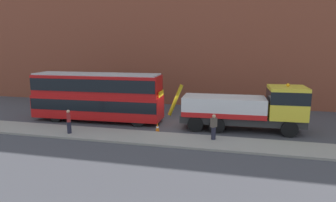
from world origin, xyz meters
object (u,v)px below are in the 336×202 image
(pedestrian_onlooker, at_px, (69,122))
(traffic_cone_near_bus, at_px, (157,128))
(pedestrian_bystander, at_px, (214,127))
(double_decker_bus, at_px, (97,95))
(recovery_tow_truck, at_px, (248,108))

(pedestrian_onlooker, height_order, traffic_cone_near_bus, pedestrian_onlooker)
(traffic_cone_near_bus, bearing_deg, pedestrian_bystander, -15.27)
(pedestrian_bystander, height_order, traffic_cone_near_bus, pedestrian_bystander)
(double_decker_bus, height_order, traffic_cone_near_bus, double_decker_bus)
(recovery_tow_truck, height_order, pedestrian_onlooker, recovery_tow_truck)
(pedestrian_bystander, relative_size, traffic_cone_near_bus, 2.38)
(pedestrian_onlooker, bearing_deg, recovery_tow_truck, -14.10)
(recovery_tow_truck, relative_size, pedestrian_bystander, 5.96)
(recovery_tow_truck, distance_m, pedestrian_onlooker, 13.11)
(pedestrian_bystander, bearing_deg, pedestrian_onlooker, 47.06)
(recovery_tow_truck, bearing_deg, pedestrian_onlooker, -163.05)
(pedestrian_bystander, bearing_deg, traffic_cone_near_bus, 26.03)
(pedestrian_onlooker, relative_size, pedestrian_bystander, 1.00)
(recovery_tow_truck, xyz_separation_m, double_decker_bus, (-12.27, -0.02, 0.47))
(double_decker_bus, bearing_deg, pedestrian_bystander, -19.69)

